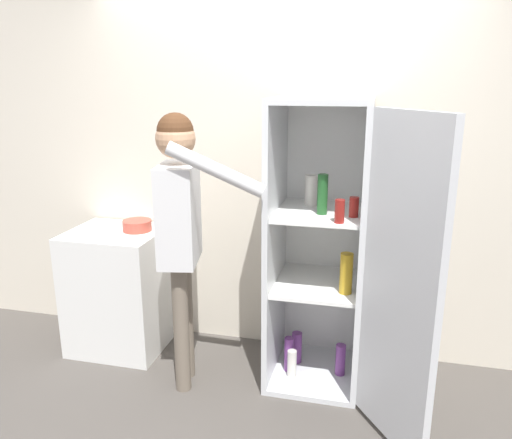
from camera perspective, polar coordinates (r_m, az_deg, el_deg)
name	(u,v)px	position (r m, az deg, el deg)	size (l,w,h in m)	color
ground_plane	(241,421)	(3.14, -1.77, -22.05)	(12.00, 12.00, 0.00)	#4C4742
wall_back	(276,176)	(3.50, 2.31, 5.03)	(7.00, 0.06, 2.55)	beige
refrigerator	(334,252)	(3.10, 8.90, -3.70)	(0.95, 1.14, 1.82)	silver
person	(180,215)	(3.02, -8.65, 0.56)	(0.71, 0.50, 1.74)	#726656
counter	(119,289)	(3.81, -15.36, -7.72)	(0.65, 0.57, 0.89)	white
bowl	(137,225)	(3.62, -13.43, -0.67)	(0.20, 0.20, 0.07)	#B24738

